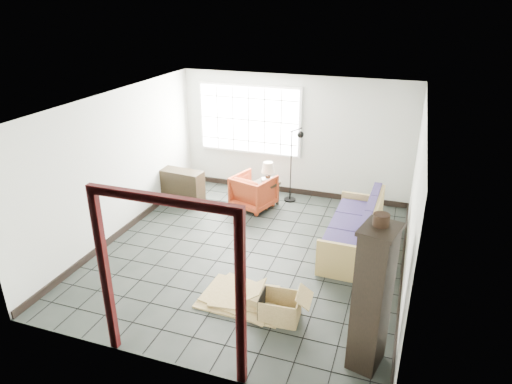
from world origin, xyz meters
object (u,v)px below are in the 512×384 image
at_px(side_table, 265,186).
at_px(tall_shelf, 372,298).
at_px(armchair, 254,190).
at_px(futon_sofa, 356,232).

distance_m(side_table, tall_shelf, 4.66).
bearing_deg(armchair, side_table, -120.56).
height_order(futon_sofa, tall_shelf, tall_shelf).
bearing_deg(side_table, futon_sofa, -31.22).
height_order(armchair, tall_shelf, tall_shelf).
bearing_deg(futon_sofa, armchair, 156.20).
bearing_deg(armchair, futon_sofa, 171.56).
bearing_deg(armchair, tall_shelf, 143.18).
height_order(futon_sofa, armchair, futon_sofa).
distance_m(futon_sofa, armchair, 2.48).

